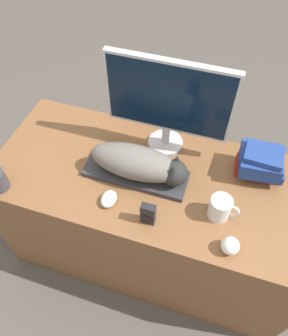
{
  "coord_description": "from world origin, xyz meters",
  "views": [
    {
      "loc": [
        0.23,
        -0.52,
        1.87
      ],
      "look_at": [
        -0.04,
        0.3,
        0.78
      ],
      "focal_mm": 35.0,
      "sensor_mm": 36.0,
      "label": 1
    }
  ],
  "objects_px": {
    "coffee_mug": "(221,208)",
    "baseball": "(230,246)",
    "keyboard": "(136,174)",
    "monitor": "(169,101)",
    "phone": "(148,214)",
    "computer_mouse": "(109,199)",
    "book_stack": "(261,162)",
    "cat": "(141,164)"
  },
  "relations": [
    {
      "from": "coffee_mug",
      "to": "baseball",
      "type": "relative_size",
      "value": 1.75
    },
    {
      "from": "baseball",
      "to": "phone",
      "type": "bearing_deg",
      "value": 175.57
    },
    {
      "from": "keyboard",
      "to": "book_stack",
      "type": "height_order",
      "value": "book_stack"
    },
    {
      "from": "coffee_mug",
      "to": "cat",
      "type": "bearing_deg",
      "value": 166.41
    },
    {
      "from": "computer_mouse",
      "to": "book_stack",
      "type": "distance_m",
      "value": 0.66
    },
    {
      "from": "baseball",
      "to": "book_stack",
      "type": "height_order",
      "value": "book_stack"
    },
    {
      "from": "keyboard",
      "to": "computer_mouse",
      "type": "bearing_deg",
      "value": -110.86
    },
    {
      "from": "computer_mouse",
      "to": "coffee_mug",
      "type": "xyz_separation_m",
      "value": [
        0.44,
        0.08,
        0.03
      ]
    },
    {
      "from": "baseball",
      "to": "book_stack",
      "type": "xyz_separation_m",
      "value": [
        0.06,
        0.4,
        0.04
      ]
    },
    {
      "from": "monitor",
      "to": "phone",
      "type": "height_order",
      "value": "monitor"
    },
    {
      "from": "computer_mouse",
      "to": "keyboard",
      "type": "bearing_deg",
      "value": 69.14
    },
    {
      "from": "keyboard",
      "to": "monitor",
      "type": "xyz_separation_m",
      "value": [
        0.08,
        0.22,
        0.25
      ]
    },
    {
      "from": "computer_mouse",
      "to": "book_stack",
      "type": "relative_size",
      "value": 0.42
    },
    {
      "from": "monitor",
      "to": "book_stack",
      "type": "bearing_deg",
      "value": -5.45
    },
    {
      "from": "coffee_mug",
      "to": "phone",
      "type": "relative_size",
      "value": 1.15
    },
    {
      "from": "computer_mouse",
      "to": "phone",
      "type": "xyz_separation_m",
      "value": [
        0.18,
        -0.04,
        0.03
      ]
    },
    {
      "from": "coffee_mug",
      "to": "baseball",
      "type": "height_order",
      "value": "coffee_mug"
    },
    {
      "from": "keyboard",
      "to": "coffee_mug",
      "type": "height_order",
      "value": "coffee_mug"
    },
    {
      "from": "computer_mouse",
      "to": "phone",
      "type": "height_order",
      "value": "phone"
    },
    {
      "from": "coffee_mug",
      "to": "computer_mouse",
      "type": "bearing_deg",
      "value": -170.2
    },
    {
      "from": "monitor",
      "to": "book_stack",
      "type": "relative_size",
      "value": 2.69
    },
    {
      "from": "keyboard",
      "to": "cat",
      "type": "relative_size",
      "value": 1.07
    },
    {
      "from": "phone",
      "to": "monitor",
      "type": "bearing_deg",
      "value": 95.78
    },
    {
      "from": "cat",
      "to": "coffee_mug",
      "type": "distance_m",
      "value": 0.37
    },
    {
      "from": "keyboard",
      "to": "phone",
      "type": "relative_size",
      "value": 4.3
    },
    {
      "from": "keyboard",
      "to": "computer_mouse",
      "type": "height_order",
      "value": "computer_mouse"
    },
    {
      "from": "keyboard",
      "to": "monitor",
      "type": "height_order",
      "value": "monitor"
    },
    {
      "from": "coffee_mug",
      "to": "phone",
      "type": "xyz_separation_m",
      "value": [
        -0.26,
        -0.11,
        0.0
      ]
    },
    {
      "from": "book_stack",
      "to": "computer_mouse",
      "type": "bearing_deg",
      "value": -148.87
    },
    {
      "from": "computer_mouse",
      "to": "baseball",
      "type": "xyz_separation_m",
      "value": [
        0.51,
        -0.06,
        0.02
      ]
    },
    {
      "from": "computer_mouse",
      "to": "phone",
      "type": "distance_m",
      "value": 0.19
    },
    {
      "from": "monitor",
      "to": "phone",
      "type": "relative_size",
      "value": 5.11
    },
    {
      "from": "book_stack",
      "to": "coffee_mug",
      "type": "bearing_deg",
      "value": -114.87
    },
    {
      "from": "book_stack",
      "to": "cat",
      "type": "bearing_deg",
      "value": -159.4
    },
    {
      "from": "keyboard",
      "to": "baseball",
      "type": "bearing_deg",
      "value": -26.84
    },
    {
      "from": "computer_mouse",
      "to": "phone",
      "type": "bearing_deg",
      "value": -11.53
    },
    {
      "from": "keyboard",
      "to": "cat",
      "type": "height_order",
      "value": "cat"
    },
    {
      "from": "cat",
      "to": "coffee_mug",
      "type": "xyz_separation_m",
      "value": [
        0.35,
        -0.09,
        -0.04
      ]
    },
    {
      "from": "phone",
      "to": "coffee_mug",
      "type": "bearing_deg",
      "value": 23.43
    },
    {
      "from": "monitor",
      "to": "coffee_mug",
      "type": "xyz_separation_m",
      "value": [
        0.3,
        -0.31,
        -0.21
      ]
    },
    {
      "from": "baseball",
      "to": "phone",
      "type": "distance_m",
      "value": 0.33
    },
    {
      "from": "monitor",
      "to": "phone",
      "type": "distance_m",
      "value": 0.47
    }
  ]
}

